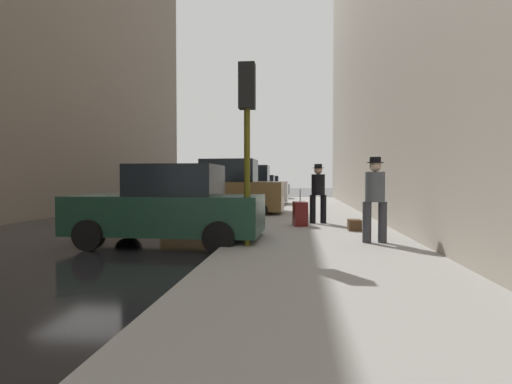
{
  "coord_description": "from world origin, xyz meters",
  "views": [
    {
      "loc": [
        5.53,
        -10.36,
        1.46
      ],
      "look_at": [
        3.64,
        6.95,
        0.92
      ],
      "focal_mm": 28.0,
      "sensor_mm": 36.0,
      "label": 1
    }
  ],
  "objects_px": {
    "parked_bronze_suv": "(226,191)",
    "traffic_light": "(247,114)",
    "parked_silver_sedan": "(266,187)",
    "rolling_suitcase": "(300,214)",
    "fire_hydrant": "(274,202)",
    "duffel_bag": "(354,225)",
    "pedestrian_with_beanie": "(375,195)",
    "parked_dark_green_sedan": "(170,207)",
    "pedestrian_with_fedora": "(318,190)",
    "parked_blue_sedan": "(259,188)",
    "parked_white_van": "(247,187)"
  },
  "relations": [
    {
      "from": "parked_silver_sedan",
      "to": "duffel_bag",
      "type": "bearing_deg",
      "value": -79.72
    },
    {
      "from": "traffic_light",
      "to": "pedestrian_with_beanie",
      "type": "relative_size",
      "value": 2.03
    },
    {
      "from": "parked_bronze_suv",
      "to": "rolling_suitcase",
      "type": "bearing_deg",
      "value": -54.35
    },
    {
      "from": "parked_dark_green_sedan",
      "to": "pedestrian_with_beanie",
      "type": "height_order",
      "value": "pedestrian_with_beanie"
    },
    {
      "from": "pedestrian_with_fedora",
      "to": "pedestrian_with_beanie",
      "type": "xyz_separation_m",
      "value": [
        1.0,
        -3.62,
        0.0
      ]
    },
    {
      "from": "parked_dark_green_sedan",
      "to": "parked_silver_sedan",
      "type": "relative_size",
      "value": 1.01
    },
    {
      "from": "parked_blue_sedan",
      "to": "parked_silver_sedan",
      "type": "relative_size",
      "value": 1.0
    },
    {
      "from": "parked_silver_sedan",
      "to": "parked_dark_green_sedan",
      "type": "bearing_deg",
      "value": -90.0
    },
    {
      "from": "parked_bronze_suv",
      "to": "parked_silver_sedan",
      "type": "bearing_deg",
      "value": 90.0
    },
    {
      "from": "parked_blue_sedan",
      "to": "duffel_bag",
      "type": "xyz_separation_m",
      "value": [
        4.3,
        -17.87,
        -0.56
      ]
    },
    {
      "from": "parked_white_van",
      "to": "pedestrian_with_fedora",
      "type": "relative_size",
      "value": 2.59
    },
    {
      "from": "parked_white_van",
      "to": "pedestrian_with_fedora",
      "type": "xyz_separation_m",
      "value": [
        3.44,
        -9.84,
        0.1
      ]
    },
    {
      "from": "parked_silver_sedan",
      "to": "duffel_bag",
      "type": "relative_size",
      "value": 9.56
    },
    {
      "from": "parked_dark_green_sedan",
      "to": "parked_blue_sedan",
      "type": "height_order",
      "value": "same"
    },
    {
      "from": "traffic_light",
      "to": "duffel_bag",
      "type": "relative_size",
      "value": 8.18
    },
    {
      "from": "pedestrian_with_beanie",
      "to": "parked_dark_green_sedan",
      "type": "bearing_deg",
      "value": 177.8
    },
    {
      "from": "fire_hydrant",
      "to": "traffic_light",
      "type": "height_order",
      "value": "traffic_light"
    },
    {
      "from": "parked_bronze_suv",
      "to": "traffic_light",
      "type": "relative_size",
      "value": 1.29
    },
    {
      "from": "parked_dark_green_sedan",
      "to": "parked_silver_sedan",
      "type": "distance_m",
      "value": 25.57
    },
    {
      "from": "parked_dark_green_sedan",
      "to": "pedestrian_with_beanie",
      "type": "relative_size",
      "value": 2.38
    },
    {
      "from": "pedestrian_with_fedora",
      "to": "parked_bronze_suv",
      "type": "bearing_deg",
      "value": 135.84
    },
    {
      "from": "parked_dark_green_sedan",
      "to": "pedestrian_with_beanie",
      "type": "xyz_separation_m",
      "value": [
        4.44,
        -0.17,
        0.29
      ]
    },
    {
      "from": "parked_silver_sedan",
      "to": "rolling_suitcase",
      "type": "distance_m",
      "value": 23.01
    },
    {
      "from": "parked_bronze_suv",
      "to": "duffel_bag",
      "type": "xyz_separation_m",
      "value": [
        4.3,
        -4.96,
        -0.74
      ]
    },
    {
      "from": "pedestrian_with_beanie",
      "to": "rolling_suitcase",
      "type": "relative_size",
      "value": 1.71
    },
    {
      "from": "duffel_bag",
      "to": "parked_bronze_suv",
      "type": "bearing_deg",
      "value": 130.96
    },
    {
      "from": "parked_white_van",
      "to": "parked_silver_sedan",
      "type": "height_order",
      "value": "parked_white_van"
    },
    {
      "from": "parked_dark_green_sedan",
      "to": "traffic_light",
      "type": "distance_m",
      "value": 2.78
    },
    {
      "from": "parked_white_van",
      "to": "rolling_suitcase",
      "type": "height_order",
      "value": "parked_white_van"
    },
    {
      "from": "parked_bronze_suv",
      "to": "pedestrian_with_fedora",
      "type": "height_order",
      "value": "parked_bronze_suv"
    },
    {
      "from": "pedestrian_with_beanie",
      "to": "pedestrian_with_fedora",
      "type": "bearing_deg",
      "value": 105.43
    },
    {
      "from": "parked_dark_green_sedan",
      "to": "duffel_bag",
      "type": "bearing_deg",
      "value": 23.08
    },
    {
      "from": "fire_hydrant",
      "to": "traffic_light",
      "type": "bearing_deg",
      "value": -89.69
    },
    {
      "from": "parked_silver_sedan",
      "to": "rolling_suitcase",
      "type": "bearing_deg",
      "value": -82.74
    },
    {
      "from": "parked_silver_sedan",
      "to": "parked_blue_sedan",
      "type": "bearing_deg",
      "value": -90.0
    },
    {
      "from": "rolling_suitcase",
      "to": "parked_dark_green_sedan",
      "type": "bearing_deg",
      "value": -136.71
    },
    {
      "from": "parked_blue_sedan",
      "to": "rolling_suitcase",
      "type": "relative_size",
      "value": 4.05
    },
    {
      "from": "traffic_light",
      "to": "parked_dark_green_sedan",
      "type": "bearing_deg",
      "value": 156.47
    },
    {
      "from": "parked_bronze_suv",
      "to": "parked_blue_sedan",
      "type": "height_order",
      "value": "parked_bronze_suv"
    },
    {
      "from": "parked_bronze_suv",
      "to": "parked_silver_sedan",
      "type": "xyz_separation_m",
      "value": [
        0.0,
        18.77,
        -0.18
      ]
    },
    {
      "from": "parked_bronze_suv",
      "to": "parked_silver_sedan",
      "type": "height_order",
      "value": "parked_bronze_suv"
    },
    {
      "from": "parked_silver_sedan",
      "to": "traffic_light",
      "type": "xyz_separation_m",
      "value": [
        1.85,
        -26.37,
        1.91
      ]
    },
    {
      "from": "parked_dark_green_sedan",
      "to": "fire_hydrant",
      "type": "height_order",
      "value": "parked_dark_green_sedan"
    },
    {
      "from": "parked_blue_sedan",
      "to": "traffic_light",
      "type": "xyz_separation_m",
      "value": [
        1.85,
        -20.51,
        1.91
      ]
    },
    {
      "from": "parked_silver_sedan",
      "to": "fire_hydrant",
      "type": "distance_m",
      "value": 17.23
    },
    {
      "from": "parked_white_van",
      "to": "pedestrian_with_beanie",
      "type": "relative_size",
      "value": 2.59
    },
    {
      "from": "parked_blue_sedan",
      "to": "parked_silver_sedan",
      "type": "height_order",
      "value": "same"
    },
    {
      "from": "pedestrian_with_fedora",
      "to": "rolling_suitcase",
      "type": "relative_size",
      "value": 1.71
    },
    {
      "from": "parked_bronze_suv",
      "to": "parked_white_van",
      "type": "relative_size",
      "value": 1.01
    },
    {
      "from": "parked_white_van",
      "to": "parked_bronze_suv",
      "type": "bearing_deg",
      "value": -90.0
    }
  ]
}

